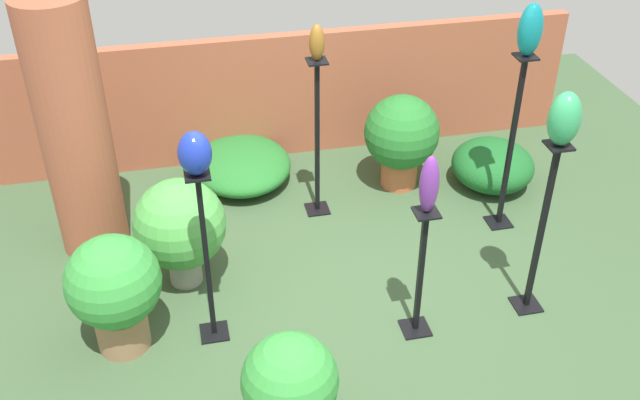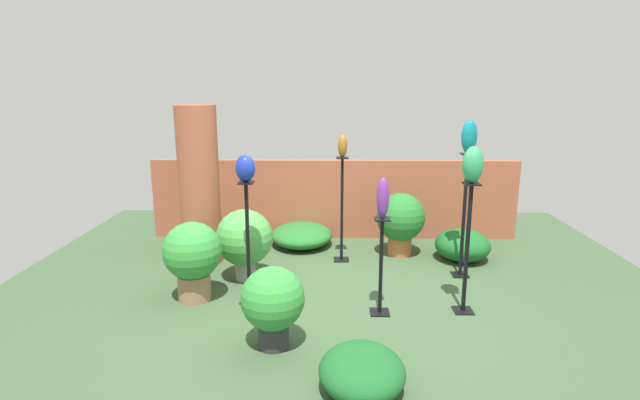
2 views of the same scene
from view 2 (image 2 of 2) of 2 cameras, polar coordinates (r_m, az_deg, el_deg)
ground_plane at (r=5.62m, az=1.63°, el=-11.51°), size 8.00×8.00×0.00m
brick_wall_back at (r=7.70m, az=1.60°, el=0.10°), size 5.60×0.12×1.22m
brick_pillar at (r=6.72m, az=-13.65°, el=1.61°), size 0.53×0.53×2.09m
pedestal_bronze at (r=6.66m, az=2.51°, el=-1.58°), size 0.20×0.20×1.41m
pedestal_teal at (r=6.35m, az=16.09°, el=-2.27°), size 0.20×0.20×1.54m
pedestal_cobalt at (r=5.46m, az=-8.22°, el=-5.42°), size 0.20×0.20×1.34m
pedestal_violet at (r=5.21m, az=6.96°, el=-8.06°), size 0.20×0.20×1.03m
pedestal_jade at (r=5.37m, az=16.42°, el=-5.94°), size 0.20×0.20×1.38m
art_vase_bronze at (r=6.49m, az=2.59°, el=6.19°), size 0.12×0.11×0.29m
art_vase_teal at (r=6.16m, az=16.69°, el=6.96°), size 0.19×0.17×0.40m
art_vase_cobalt at (r=5.25m, az=-8.53°, el=3.61°), size 0.21×0.21×0.29m
art_vase_violet at (r=4.99m, az=7.20°, el=0.20°), size 0.13×0.12×0.41m
art_vase_jade at (r=5.15m, az=17.08°, el=3.88°), size 0.21×0.21×0.37m
potted_plant_near_pillar at (r=6.10m, az=-8.63°, el=-4.43°), size 0.69×0.69×0.88m
potted_plant_mid_right at (r=4.57m, az=-5.42°, el=-11.49°), size 0.58×0.58×0.76m
potted_plant_front_left at (r=7.00m, az=9.19°, el=-2.22°), size 0.67×0.67×0.88m
potted_plant_walkway_edge at (r=5.65m, az=-14.37°, el=-6.17°), size 0.64×0.64×0.89m
foliage_bed_east at (r=7.07m, az=15.98°, el=-4.96°), size 0.74×0.77×0.42m
foliage_bed_west at (r=7.42m, az=-2.11°, el=-4.02°), size 0.91×1.03×0.31m
foliage_bed_center at (r=4.09m, az=4.81°, el=-18.93°), size 0.68×0.77×0.34m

